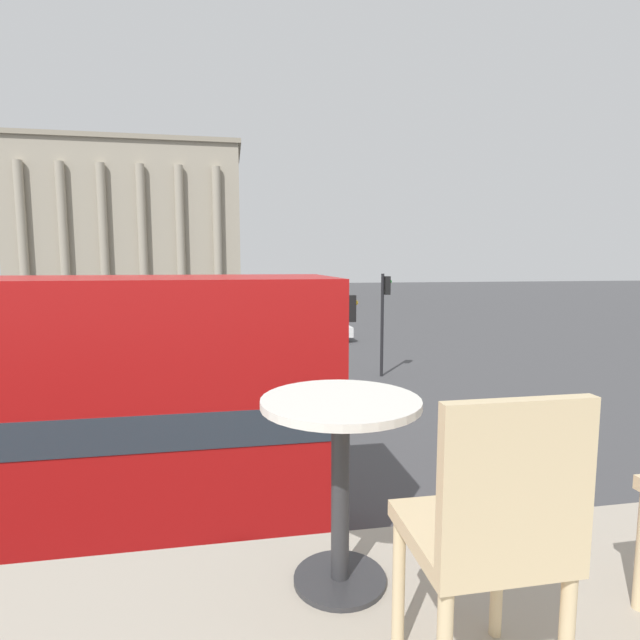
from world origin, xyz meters
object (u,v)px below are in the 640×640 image
(pedestrian_blue, at_px, (251,313))
(traffic_light_near, at_px, (347,339))
(plaza_building_left, at_px, (133,224))
(car_navy, at_px, (197,321))
(traffic_light_far, at_px, (141,309))
(car_white, at_px, (312,329))
(cafe_dining_table, at_px, (340,449))
(cafe_chair_0, at_px, (490,531))
(pedestrian_white, at_px, (91,337))
(traffic_light_mid, at_px, (384,310))
(pedestrian_black, at_px, (267,343))

(pedestrian_blue, bearing_deg, traffic_light_near, -80.48)
(plaza_building_left, relative_size, car_navy, 5.78)
(car_navy, bearing_deg, traffic_light_far, -79.77)
(traffic_light_near, bearing_deg, car_white, 84.43)
(cafe_dining_table, relative_size, traffic_light_near, 0.20)
(cafe_dining_table, xyz_separation_m, traffic_light_near, (2.63, 10.91, -1.33))
(cafe_chair_0, bearing_deg, traffic_light_far, 94.67)
(cafe_chair_0, relative_size, car_white, 0.22)
(car_navy, relative_size, car_white, 1.00)
(car_white, height_order, pedestrian_white, pedestrian_white)
(traffic_light_near, height_order, car_white, traffic_light_near)
(traffic_light_far, relative_size, pedestrian_blue, 1.94)
(cafe_chair_0, distance_m, pedestrian_blue, 32.58)
(cafe_dining_table, height_order, car_navy, cafe_dining_table)
(traffic_light_mid, relative_size, traffic_light_far, 1.18)
(traffic_light_near, height_order, car_navy, traffic_light_near)
(cafe_dining_table, bearing_deg, traffic_light_near, 76.44)
(traffic_light_far, height_order, pedestrian_black, traffic_light_far)
(traffic_light_near, bearing_deg, pedestrian_white, 129.00)
(cafe_dining_table, xyz_separation_m, car_white, (4.02, 25.19, -3.02))
(cafe_chair_0, bearing_deg, cafe_dining_table, 107.91)
(pedestrian_black, bearing_deg, pedestrian_white, -25.76)
(traffic_light_near, relative_size, traffic_light_far, 1.09)
(traffic_light_mid, bearing_deg, pedestrian_black, 146.79)
(pedestrian_black, bearing_deg, car_white, -119.68)
(plaza_building_left, xyz_separation_m, pedestrian_black, (12.17, -39.11, -7.66))
(cafe_chair_0, xyz_separation_m, traffic_light_far, (-4.86, 23.46, -1.48))
(pedestrian_black, bearing_deg, car_navy, -75.47)
(car_white, distance_m, pedestrian_black, 6.60)
(traffic_light_far, bearing_deg, pedestrian_black, -32.23)
(car_navy, distance_m, pedestrian_blue, 3.80)
(traffic_light_mid, bearing_deg, car_navy, 119.57)
(cafe_chair_0, relative_size, traffic_light_near, 0.25)
(cafe_dining_table, xyz_separation_m, plaza_building_left, (-11.07, 58.38, 4.93))
(cafe_chair_0, height_order, pedestrian_black, cafe_chair_0)
(pedestrian_white, distance_m, pedestrian_blue, 12.15)
(traffic_light_far, xyz_separation_m, car_navy, (2.11, 7.47, -1.51))
(cafe_chair_0, height_order, plaza_building_left, plaza_building_left)
(cafe_chair_0, xyz_separation_m, traffic_light_mid, (5.11, 17.07, -1.11))
(plaza_building_left, xyz_separation_m, traffic_light_mid, (16.46, -41.92, -6.06))
(traffic_light_mid, relative_size, pedestrian_black, 2.32)
(car_white, bearing_deg, traffic_light_mid, -156.39)
(car_navy, distance_m, pedestrian_white, 8.92)
(traffic_light_mid, bearing_deg, cafe_chair_0, -106.68)
(plaza_building_left, height_order, traffic_light_mid, plaza_building_left)
(car_white, xyz_separation_m, pedestrian_blue, (-3.03, 6.67, 0.30))
(plaza_building_left, xyz_separation_m, pedestrian_white, (4.30, -35.87, -7.67))
(traffic_light_far, distance_m, pedestrian_black, 6.83)
(traffic_light_mid, height_order, pedestrian_blue, traffic_light_mid)
(pedestrian_blue, bearing_deg, cafe_dining_table, -86.74)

